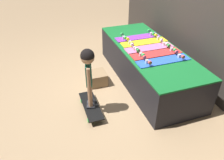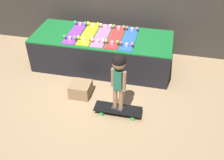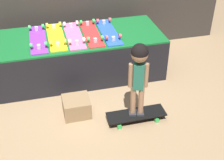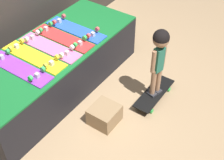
{
  "view_description": "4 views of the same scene",
  "coord_description": "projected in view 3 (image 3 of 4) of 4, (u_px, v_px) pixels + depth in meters",
  "views": [
    {
      "loc": [
        2.81,
        -1.09,
        2.07
      ],
      "look_at": [
        0.26,
        -0.22,
        0.28
      ],
      "focal_mm": 35.0,
      "sensor_mm": 36.0,
      "label": 1
    },
    {
      "loc": [
        0.98,
        -3.17,
        2.57
      ],
      "look_at": [
        0.33,
        -0.26,
        0.3
      ],
      "focal_mm": 42.0,
      "sensor_mm": 36.0,
      "label": 2
    },
    {
      "loc": [
        -0.42,
        -3.11,
        2.31
      ],
      "look_at": [
        0.31,
        -0.25,
        0.34
      ],
      "focal_mm": 50.0,
      "sensor_mm": 36.0,
      "label": 3
    },
    {
      "loc": [
        -1.94,
        -1.69,
        2.63
      ],
      "look_at": [
        0.19,
        -0.22,
        0.31
      ],
      "focal_mm": 50.0,
      "sensor_mm": 36.0,
      "label": 4
    }
  ],
  "objects": [
    {
      "name": "skateboard_purple_on_rack",
      "position": [
        38.0,
        39.0,
        3.86
      ],
      "size": [
        0.2,
        0.79,
        0.09
      ],
      "color": "purple",
      "rests_on": "display_rack"
    },
    {
      "name": "skateboard_yellow_on_rack",
      "position": [
        56.0,
        36.0,
        3.92
      ],
      "size": [
        0.2,
        0.79,
        0.09
      ],
      "color": "yellow",
      "rests_on": "display_rack"
    },
    {
      "name": "skateboard_pink_on_rack",
      "position": [
        74.0,
        35.0,
        3.95
      ],
      "size": [
        0.2,
        0.79,
        0.09
      ],
      "color": "pink",
      "rests_on": "display_rack"
    },
    {
      "name": "display_rack",
      "position": [
        75.0,
        56.0,
        4.12
      ],
      "size": [
        2.26,
        0.88,
        0.57
      ],
      "color": "black",
      "rests_on": "ground_plane"
    },
    {
      "name": "skateboard_red_on_rack",
      "position": [
        91.0,
        33.0,
        4.0
      ],
      "size": [
        0.2,
        0.79,
        0.09
      ],
      "color": "red",
      "rests_on": "display_rack"
    },
    {
      "name": "skateboard_on_floor",
      "position": [
        136.0,
        115.0,
        3.45
      ],
      "size": [
        0.65,
        0.21,
        0.09
      ],
      "color": "black",
      "rests_on": "ground_plane"
    },
    {
      "name": "ground_plane",
      "position": [
        83.0,
        95.0,
        3.88
      ],
      "size": [
        16.0,
        16.0,
        0.0
      ],
      "primitive_type": "plane",
      "color": "#9E7F5B"
    },
    {
      "name": "storage_box",
      "position": [
        77.0,
        106.0,
        3.52
      ],
      "size": [
        0.3,
        0.29,
        0.21
      ],
      "color": "#8E704C",
      "rests_on": "ground_plane"
    },
    {
      "name": "child",
      "position": [
        139.0,
        67.0,
        3.1
      ],
      "size": [
        0.2,
        0.17,
        0.86
      ],
      "rotation": [
        0.0,
        0.0,
        -0.24
      ],
      "color": "#2D2D33",
      "rests_on": "skateboard_on_floor"
    },
    {
      "name": "skateboard_blue_on_rack",
      "position": [
        108.0,
        31.0,
        4.04
      ],
      "size": [
        0.2,
        0.79,
        0.09
      ],
      "color": "blue",
      "rests_on": "display_rack"
    }
  ]
}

